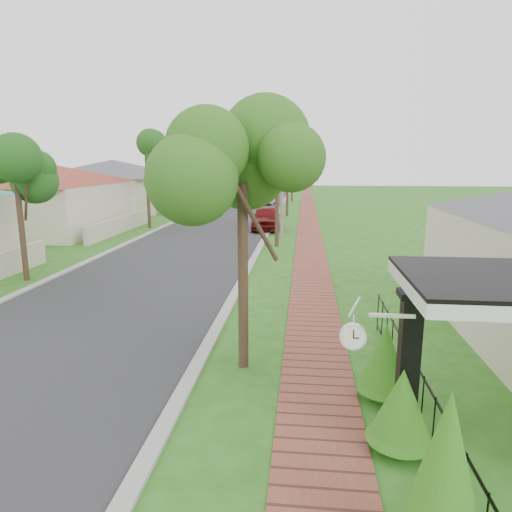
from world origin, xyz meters
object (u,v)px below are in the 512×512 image
at_px(utility_pole, 282,175).
at_px(parked_car_white, 267,197).
at_px(near_tree, 242,180).
at_px(station_clock, 356,335).
at_px(porch_post, 407,378).
at_px(parked_car_red, 266,218).

bearing_deg(utility_pole, parked_car_white, 96.87).
bearing_deg(near_tree, station_clock, -54.92).
distance_m(parked_car_white, station_clock, 42.20).
bearing_deg(porch_post, near_tree, 139.16).
relative_size(near_tree, utility_pole, 0.71).
relative_size(porch_post, utility_pole, 0.35).
bearing_deg(porch_post, utility_pole, 98.42).
distance_m(parked_car_white, near_tree, 39.25).
relative_size(porch_post, parked_car_white, 0.56).
bearing_deg(parked_car_red, porch_post, -83.60).
distance_m(parked_car_red, station_clock, 23.78).
relative_size(porch_post, parked_car_red, 0.56).
bearing_deg(porch_post, parked_car_white, 97.61).
bearing_deg(parked_car_white, parked_car_red, -79.95).
height_order(parked_car_red, near_tree, near_tree).
distance_m(porch_post, parked_car_white, 41.90).
distance_m(parked_car_red, near_tree, 20.92).
xyz_separation_m(porch_post, utility_pole, (-2.95, 19.93, 2.52)).
xyz_separation_m(porch_post, near_tree, (-2.89, 2.50, 2.92)).
height_order(parked_car_red, station_clock, station_clock).
distance_m(utility_pole, station_clock, 20.51).
xyz_separation_m(parked_car_red, near_tree, (1.26, -20.62, 3.26)).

